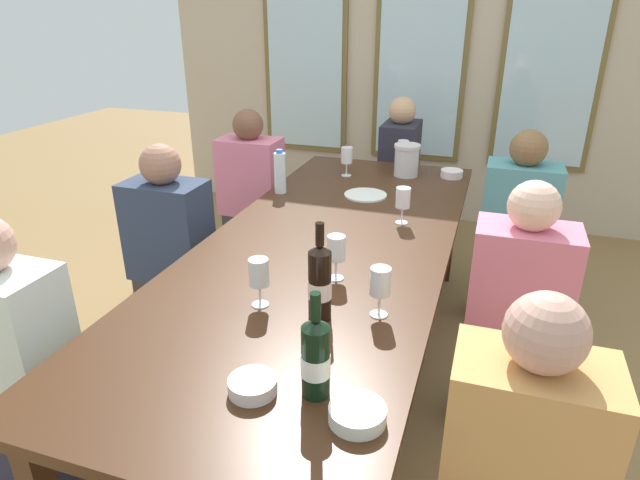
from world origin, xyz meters
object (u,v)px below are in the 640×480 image
(wine_glass_3, at_px, (347,157))
(wine_glass_0, at_px, (403,149))
(water_bottle, at_px, (280,172))
(seated_person_6, at_px, (398,179))
(seated_person_3, at_px, (515,321))
(tasting_bowl_2, at_px, (357,414))
(tasting_bowl_0, at_px, (452,174))
(wine_glass_4, at_px, (336,249))
(wine_glass_2, at_px, (403,200))
(seated_person_0, at_px, (18,376))
(seated_person_5, at_px, (515,236))
(tasting_bowl_1, at_px, (253,385))
(metal_pitcher, at_px, (407,160))
(wine_glass_5, at_px, (259,273))
(seated_person_4, at_px, (252,201))
(wine_glass_1, at_px, (380,283))
(seated_person_2, at_px, (172,261))
(wine_bottle_1, at_px, (320,282))
(white_plate_0, at_px, (365,195))
(dining_table, at_px, (327,254))
(wine_bottle_0, at_px, (316,357))

(wine_glass_3, bearing_deg, wine_glass_0, 44.35)
(water_bottle, distance_m, seated_person_6, 1.27)
(seated_person_3, bearing_deg, tasting_bowl_2, -112.36)
(tasting_bowl_0, distance_m, wine_glass_4, 1.49)
(wine_glass_2, height_order, seated_person_0, seated_person_0)
(seated_person_5, bearing_deg, tasting_bowl_1, -110.42)
(wine_glass_2, distance_m, seated_person_0, 1.69)
(metal_pitcher, height_order, wine_glass_3, metal_pitcher)
(wine_glass_2, bearing_deg, seated_person_3, -34.62)
(metal_pitcher, distance_m, wine_glass_5, 1.69)
(seated_person_4, bearing_deg, wine_glass_1, -51.57)
(wine_glass_3, height_order, seated_person_2, seated_person_2)
(metal_pitcher, bearing_deg, wine_glass_5, -96.94)
(seated_person_0, bearing_deg, wine_bottle_1, 19.86)
(wine_glass_0, bearing_deg, wine_glass_4, -88.61)
(wine_glass_3, bearing_deg, seated_person_3, -45.93)
(white_plate_0, xyz_separation_m, tasting_bowl_1, (0.10, -1.66, 0.02))
(white_plate_0, bearing_deg, tasting_bowl_2, -76.73)
(tasting_bowl_1, height_order, wine_glass_3, wine_glass_3)
(seated_person_2, bearing_deg, wine_glass_4, -18.29)
(dining_table, height_order, white_plate_0, white_plate_0)
(wine_glass_1, bearing_deg, wine_glass_5, -170.84)
(wine_glass_2, bearing_deg, wine_bottle_0, -89.67)
(wine_bottle_1, relative_size, water_bottle, 1.41)
(tasting_bowl_2, height_order, wine_glass_4, wine_glass_4)
(water_bottle, bearing_deg, metal_pitcher, 41.75)
(white_plate_0, height_order, wine_bottle_0, wine_bottle_0)
(wine_glass_1, relative_size, seated_person_0, 0.16)
(wine_glass_3, xyz_separation_m, seated_person_5, (0.99, -0.12, -0.33))
(dining_table, height_order, wine_glass_2, wine_glass_2)
(tasting_bowl_2, bearing_deg, metal_pitcher, 96.89)
(dining_table, height_order, wine_glass_0, wine_glass_0)
(metal_pitcher, distance_m, wine_bottle_0, 2.05)
(wine_glass_1, xyz_separation_m, seated_person_5, (0.46, 1.37, -0.34))
(wine_bottle_1, bearing_deg, wine_glass_5, 176.26)
(wine_glass_3, xyz_separation_m, wine_glass_4, (0.32, -1.29, 0.00))
(wine_bottle_1, relative_size, wine_glass_3, 1.94)
(water_bottle, distance_m, seated_person_4, 0.61)
(wine_glass_2, distance_m, seated_person_4, 1.28)
(white_plate_0, height_order, tasting_bowl_1, tasting_bowl_1)
(metal_pitcher, distance_m, wine_glass_3, 0.36)
(seated_person_0, bearing_deg, wine_glass_0, 67.78)
(wine_glass_5, bearing_deg, tasting_bowl_1, -68.37)
(wine_bottle_0, distance_m, tasting_bowl_0, 2.11)
(seated_person_2, bearing_deg, wine_glass_3, 57.95)
(tasting_bowl_0, height_order, tasting_bowl_2, tasting_bowl_0)
(tasting_bowl_0, bearing_deg, seated_person_3, -71.90)
(white_plate_0, relative_size, seated_person_0, 0.21)
(wine_bottle_1, relative_size, seated_person_4, 0.30)
(seated_person_3, bearing_deg, wine_glass_3, 134.07)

